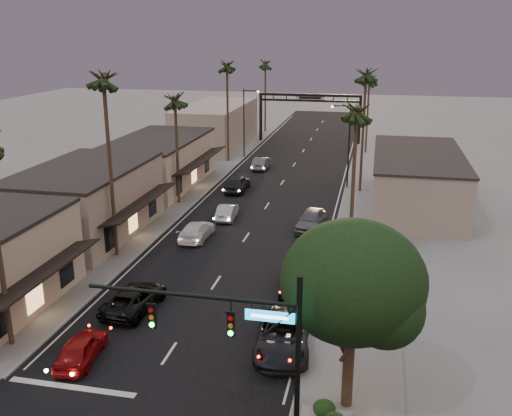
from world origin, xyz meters
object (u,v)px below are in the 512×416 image
at_px(traffic_signal, 249,337).
at_px(oncoming_silver, 227,211).
at_px(palm_ra, 357,106).
at_px(streetlight_left, 246,117).
at_px(palm_lb, 103,74).
at_px(oncoming_red, 81,348).
at_px(corner_tree, 354,287).
at_px(palm_rc, 370,76).
at_px(curbside_black, 296,280).
at_px(streetlight_right, 347,139).
at_px(curbside_near, 283,335).
at_px(palm_lc, 175,96).
at_px(palm_ld, 227,63).
at_px(oncoming_pickup, 134,298).
at_px(palm_far, 265,61).
at_px(arch, 310,106).
at_px(palm_rb, 366,71).

xyz_separation_m(traffic_signal, oncoming_silver, (-8.45, 28.39, -4.40)).
bearing_deg(palm_ra, streetlight_left, 114.54).
relative_size(palm_ra, oncoming_silver, 3.17).
relative_size(palm_lb, oncoming_red, 3.68).
relative_size(corner_tree, palm_ra, 0.67).
distance_m(palm_lb, palm_rc, 45.48).
bearing_deg(curbside_black, palm_ra, 52.09).
xyz_separation_m(palm_ra, oncoming_silver, (-11.36, 8.39, -10.76)).
height_order(streetlight_right, curbside_black, streetlight_right).
bearing_deg(palm_lb, curbside_near, -35.58).
xyz_separation_m(palm_lc, palm_rc, (17.20, 28.00, 0.00)).
distance_m(traffic_signal, oncoming_red, 11.67).
relative_size(traffic_signal, palm_ld, 0.60).
distance_m(palm_lb, oncoming_red, 19.09).
relative_size(palm_ld, oncoming_pickup, 2.69).
distance_m(streetlight_left, palm_far, 20.96).
relative_size(traffic_signal, palm_rc, 0.70).
bearing_deg(arch, streetlight_right, -74.53).
bearing_deg(corner_tree, traffic_signal, -137.69).
relative_size(arch, streetlight_left, 1.69).
distance_m(traffic_signal, arch, 66.24).
xyz_separation_m(corner_tree, curbside_near, (-3.71, 4.27, -5.13)).
bearing_deg(palm_rb, streetlight_left, 137.95).
bearing_deg(traffic_signal, palm_far, 100.70).
height_order(traffic_signal, streetlight_left, streetlight_left).
bearing_deg(palm_ra, corner_tree, -86.97).
relative_size(corner_tree, oncoming_red, 2.13).
bearing_deg(oncoming_pickup, palm_far, -81.66).
xyz_separation_m(palm_ra, palm_far, (-16.90, 54.00, 0.00)).
bearing_deg(oncoming_pickup, streetlight_right, -104.93).
height_order(arch, palm_ld, palm_ld).
height_order(streetlight_left, palm_rb, palm_rb).
bearing_deg(curbside_black, arch, 90.31).
relative_size(palm_rb, curbside_black, 2.78).
bearing_deg(palm_ra, traffic_signal, -98.28).
distance_m(streetlight_right, palm_ld, 19.78).
xyz_separation_m(palm_lb, palm_lc, (0.00, 14.00, -2.92)).
bearing_deg(palm_ld, palm_rc, 27.62).
distance_m(oncoming_pickup, oncoming_silver, 18.13).
relative_size(palm_ld, palm_rb, 1.00).
distance_m(palm_ld, palm_rc, 19.51).
distance_m(corner_tree, palm_ra, 17.45).
height_order(oncoming_pickup, curbside_near, curbside_near).
bearing_deg(palm_ld, palm_lb, -90.00).
xyz_separation_m(oncoming_red, curbside_black, (9.62, 10.54, 0.04)).
height_order(corner_tree, palm_lc, palm_lc).
xyz_separation_m(traffic_signal, streetlight_right, (1.23, 41.00, 0.25)).
bearing_deg(oncoming_red, palm_far, -93.27).
bearing_deg(palm_rb, palm_lc, -155.06).
bearing_deg(streetlight_left, oncoming_pickup, -85.90).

